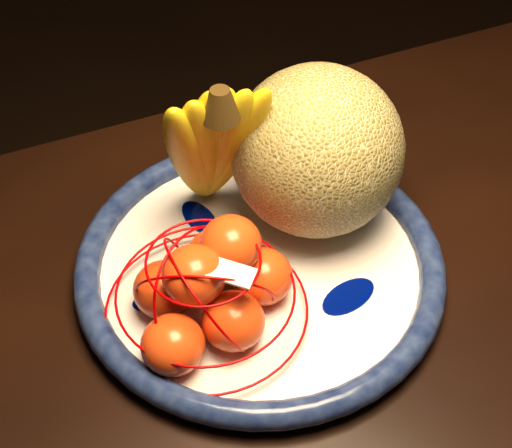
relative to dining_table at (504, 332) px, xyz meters
name	(u,v)px	position (x,y,z in m)	size (l,w,h in m)	color
dining_table	(504,332)	(0.00, 0.00, 0.00)	(1.46, 0.90, 0.72)	black
fruit_bowl	(260,266)	(-0.24, 0.13, 0.09)	(0.39, 0.39, 0.03)	white
cantaloupe	(317,151)	(-0.16, 0.18, 0.18)	(0.18, 0.18, 0.18)	olive
banana_bunch	(211,142)	(-0.26, 0.22, 0.20)	(0.15, 0.14, 0.22)	gold
mandarin_bag	(210,288)	(-0.31, 0.10, 0.13)	(0.24, 0.24, 0.13)	#FF3E14
price_tag	(216,268)	(-0.31, 0.08, 0.18)	(0.07, 0.03, 0.00)	white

